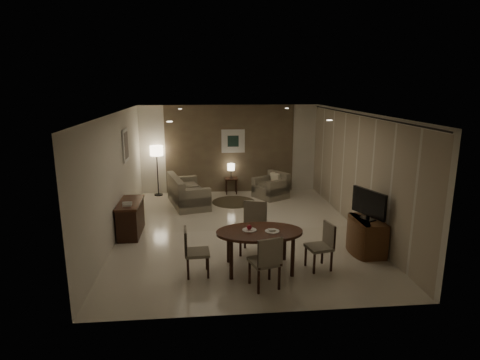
{
  "coord_description": "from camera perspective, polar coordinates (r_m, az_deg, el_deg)",
  "views": [
    {
      "loc": [
        -0.86,
        -8.76,
        3.31
      ],
      "look_at": [
        0.0,
        0.2,
        1.15
      ],
      "focal_mm": 30.0,
      "sensor_mm": 36.0,
      "label": 1
    }
  ],
  "objects": [
    {
      "name": "flat_tv",
      "position": [
        8.27,
        17.85,
        -3.24
      ],
      "size": [
        0.36,
        0.85,
        0.6
      ],
      "primitive_type": null,
      "rotation": [
        0.0,
        0.0,
        0.35
      ],
      "color": "black",
      "rests_on": "tv_cabinet"
    },
    {
      "name": "art_back_frame",
      "position": [
        12.38,
        -0.99,
        5.55
      ],
      "size": [
        0.72,
        0.03,
        0.72
      ],
      "primitive_type": "cube",
      "color": "silver",
      "rests_on": "wall_back"
    },
    {
      "name": "plate_a",
      "position": [
        7.29,
        1.33,
        -7.13
      ],
      "size": [
        0.26,
        0.26,
        0.02
      ],
      "primitive_type": "cylinder",
      "color": "white",
      "rests_on": "dining_table"
    },
    {
      "name": "chair_far",
      "position": [
        8.01,
        1.83,
        -6.97
      ],
      "size": [
        0.63,
        0.63,
        1.02
      ],
      "primitive_type": null,
      "rotation": [
        0.0,
        0.0,
        -0.33
      ],
      "color": "gray",
      "rests_on": "floor"
    },
    {
      "name": "chair_left",
      "position": [
        7.21,
        -6.09,
        -10.14
      ],
      "size": [
        0.44,
        0.44,
        0.86
      ],
      "primitive_type": null,
      "rotation": [
        0.0,
        0.0,
        1.63
      ],
      "color": "gray",
      "rests_on": "floor"
    },
    {
      "name": "round_rug",
      "position": [
        11.55,
        -0.9,
        -3.13
      ],
      "size": [
        1.24,
        1.24,
        0.01
      ],
      "primitive_type": "cylinder",
      "color": "#423725",
      "rests_on": "floor"
    },
    {
      "name": "dining_table",
      "position": [
        7.41,
        2.77,
        -9.93
      ],
      "size": [
        1.57,
        0.98,
        0.74
      ],
      "primitive_type": null,
      "color": "#482517",
      "rests_on": "floor"
    },
    {
      "name": "floor_lamp",
      "position": [
        12.33,
        -11.66,
        1.29
      ],
      "size": [
        0.39,
        0.39,
        1.52
      ],
      "primitive_type": null,
      "color": "#FFE5B7",
      "rests_on": "floor"
    },
    {
      "name": "curtain_rod",
      "position": [
        9.47,
        16.69,
        8.88
      ],
      "size": [
        0.03,
        6.8,
        0.03
      ],
      "primitive_type": "cylinder",
      "rotation": [
        1.57,
        0.0,
        0.0
      ],
      "color": "black",
      "rests_on": "wall_right"
    },
    {
      "name": "plate_b",
      "position": [
        7.25,
        4.59,
        -7.28
      ],
      "size": [
        0.26,
        0.26,
        0.02
      ],
      "primitive_type": "cylinder",
      "color": "white",
      "rests_on": "dining_table"
    },
    {
      "name": "curtain_wall",
      "position": [
        9.65,
        16.16,
        1.06
      ],
      "size": [
        0.08,
        6.7,
        2.58
      ],
      "primitive_type": null,
      "color": "#BFAC95",
      "rests_on": "wall_right"
    },
    {
      "name": "console_desk",
      "position": [
        9.38,
        -15.27,
        -5.23
      ],
      "size": [
        0.48,
        1.2,
        0.75
      ],
      "primitive_type": null,
      "color": "#482517",
      "rests_on": "floor"
    },
    {
      "name": "room_shell",
      "position": [
        9.41,
        -0.12,
        1.47
      ],
      "size": [
        5.5,
        7.0,
        2.7
      ],
      "color": "beige",
      "rests_on": "ground"
    },
    {
      "name": "downlight_nl",
      "position": [
        7.01,
        -9.98,
        8.18
      ],
      "size": [
        0.1,
        0.1,
        0.01
      ],
      "primitive_type": "cylinder",
      "color": "white",
      "rests_on": "ceiling"
    },
    {
      "name": "chair_near",
      "position": [
        6.77,
        3.48,
        -11.4
      ],
      "size": [
        0.56,
        0.56,
        0.93
      ],
      "primitive_type": null,
      "rotation": [
        0.0,
        0.0,
        3.42
      ],
      "color": "gray",
      "rests_on": "floor"
    },
    {
      "name": "fruit_apple",
      "position": [
        7.27,
        1.34,
        -6.74
      ],
      "size": [
        0.09,
        0.09,
        0.09
      ],
      "primitive_type": "sphere",
      "color": "#A91323",
      "rests_on": "plate_a"
    },
    {
      "name": "chair_right",
      "position": [
        7.53,
        11.15,
        -9.28
      ],
      "size": [
        0.49,
        0.49,
        0.86
      ],
      "primitive_type": null,
      "rotation": [
        0.0,
        0.0,
        -1.37
      ],
      "color": "gray",
      "rests_on": "floor"
    },
    {
      "name": "sofa",
      "position": [
        11.3,
        -7.39,
        -1.49
      ],
      "size": [
        1.9,
        1.27,
        0.82
      ],
      "primitive_type": null,
      "rotation": [
        0.0,
        0.0,
        1.82
      ],
      "color": "gray",
      "rests_on": "floor"
    },
    {
      "name": "art_back_canvas",
      "position": [
        12.36,
        -0.98,
        5.54
      ],
      "size": [
        0.34,
        0.01,
        0.34
      ],
      "primitive_type": "cube",
      "color": "#1A2F26",
      "rests_on": "wall_back"
    },
    {
      "name": "art_left_canvas",
      "position": [
        10.23,
        -15.87,
        4.78
      ],
      "size": [
        0.01,
        0.46,
        0.64
      ],
      "primitive_type": "cube",
      "color": "gray",
      "rests_on": "wall_left"
    },
    {
      "name": "napkin",
      "position": [
        7.24,
        4.6,
        -7.11
      ],
      "size": [
        0.12,
        0.08,
        0.03
      ],
      "primitive_type": "cube",
      "color": "white",
      "rests_on": "plate_b"
    },
    {
      "name": "downlight_fl",
      "position": [
        10.59,
        -8.53,
        9.97
      ],
      "size": [
        0.1,
        0.1,
        0.01
      ],
      "primitive_type": "cylinder",
      "color": "white",
      "rests_on": "ceiling"
    },
    {
      "name": "taupe_accent",
      "position": [
        12.43,
        -1.45,
        4.42
      ],
      "size": [
        3.96,
        0.03,
        2.7
      ],
      "primitive_type": "cube",
      "color": "brown",
      "rests_on": "wall_back"
    },
    {
      "name": "art_left_frame",
      "position": [
        10.24,
        -15.95,
        4.78
      ],
      "size": [
        0.03,
        0.6,
        0.8
      ],
      "primitive_type": "cube",
      "color": "silver",
      "rests_on": "wall_left"
    },
    {
      "name": "downlight_fr",
      "position": [
        10.82,
        6.69,
        10.09
      ],
      "size": [
        0.1,
        0.1,
        0.01
      ],
      "primitive_type": "cylinder",
      "color": "white",
      "rests_on": "ceiling"
    },
    {
      "name": "side_table",
      "position": [
        12.43,
        -1.27,
        -0.8
      ],
      "size": [
        0.38,
        0.38,
        0.48
      ],
      "primitive_type": null,
      "color": "black",
      "rests_on": "floor"
    },
    {
      "name": "tv_cabinet",
      "position": [
        8.49,
        17.65,
        -7.58
      ],
      "size": [
        0.48,
        0.9,
        0.7
      ],
      "primitive_type": null,
      "color": "brown",
      "rests_on": "floor"
    },
    {
      "name": "armchair",
      "position": [
        11.95,
        4.39,
        -0.76
      ],
      "size": [
        1.12,
        1.14,
        0.75
      ],
      "primitive_type": null,
      "rotation": [
        0.0,
        0.0,
        -1.02
      ],
      "color": "gray",
      "rests_on": "floor"
    },
    {
      "name": "table_lamp",
      "position": [
        12.31,
        -1.28,
        1.42
      ],
      "size": [
        0.22,
        0.22,
        0.5
      ],
      "primitive_type": null,
      "color": "#FFEAC1",
      "rests_on": "side_table"
    },
    {
      "name": "downlight_nr",
      "position": [
        7.34,
        12.6,
        8.29
      ],
      "size": [
        0.1,
        0.1,
        0.01
      ],
      "primitive_type": "cylinder",
      "color": "white",
      "rests_on": "ceiling"
    },
    {
      "name": "telephone",
      "position": [
        8.97,
        -15.75,
        -3.27
      ],
      "size": [
        0.2,
        0.14,
        0.09
      ],
      "primitive_type": null,
      "color": "white",
      "rests_on": "console_desk"
    }
  ]
}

